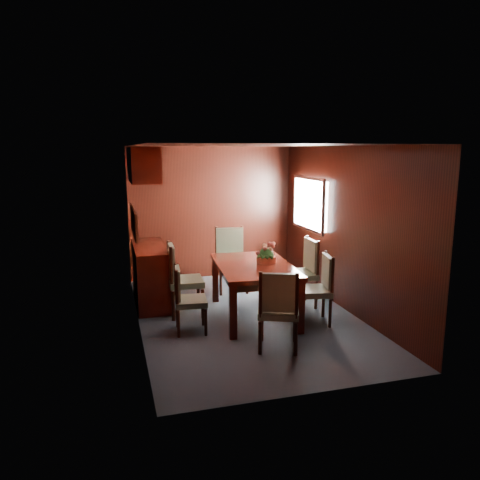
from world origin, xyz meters
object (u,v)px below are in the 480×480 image
object	(u,v)px
sideboard	(150,274)
chair_head	(278,306)
dining_table	(254,272)
chair_right_near	(319,285)
flower_centerpiece	(266,252)
chair_left_near	(186,296)

from	to	relation	value
sideboard	chair_head	xyz separation A→B (m)	(1.28, -2.23, 0.10)
dining_table	chair_right_near	xyz separation A→B (m)	(0.78, -0.48, -0.12)
flower_centerpiece	sideboard	bearing A→B (deg)	148.14
chair_head	chair_left_near	bearing A→B (deg)	158.12
sideboard	chair_head	world-z (taller)	chair_head
sideboard	flower_centerpiece	distance (m)	1.89
chair_right_near	flower_centerpiece	xyz separation A→B (m)	(-0.58, 0.53, 0.37)
chair_left_near	chair_right_near	distance (m)	1.82
chair_left_near	chair_head	xyz separation A→B (m)	(0.95, -0.89, 0.06)
dining_table	flower_centerpiece	xyz separation A→B (m)	(0.20, 0.05, 0.25)
dining_table	chair_head	bearing A→B (deg)	-89.38
chair_head	flower_centerpiece	size ratio (longest dim) A/B	3.27
sideboard	chair_head	size ratio (longest dim) A/B	1.41
dining_table	chair_head	size ratio (longest dim) A/B	1.71
sideboard	chair_left_near	bearing A→B (deg)	-76.22
sideboard	chair_left_near	size ratio (longest dim) A/B	1.59
chair_left_near	chair_head	world-z (taller)	chair_head
sideboard	dining_table	xyz separation A→B (m)	(1.36, -1.02, 0.21)
dining_table	chair_head	distance (m)	1.21
chair_right_near	dining_table	bearing A→B (deg)	71.16
sideboard	chair_left_near	xyz separation A→B (m)	(0.33, -1.34, 0.04)
chair_head	chair_right_near	bearing A→B (deg)	61.22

